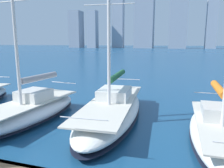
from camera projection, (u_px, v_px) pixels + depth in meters
name	position (u px, v px, depth m)	size (l,w,h in m)	color
city_skyline	(186.00, 19.00, 150.08)	(169.14, 18.80, 48.69)	#8B96A5
sailboat_orange	(219.00, 130.00, 8.88)	(2.24, 6.88, 12.21)	white
sailboat_forest	(112.00, 109.00, 11.80)	(3.34, 9.48, 9.10)	white
sailboat_grey	(30.00, 110.00, 11.62)	(3.10, 7.32, 9.35)	white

